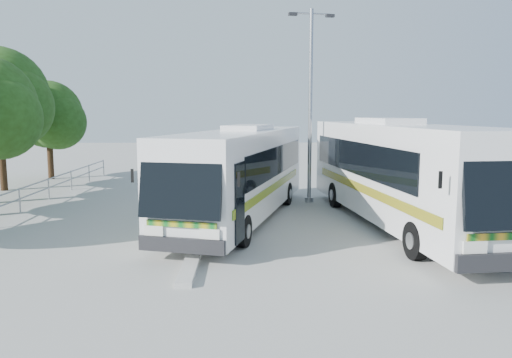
{
  "coord_description": "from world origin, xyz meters",
  "views": [
    {
      "loc": [
        -0.85,
        -17.03,
        4.01
      ],
      "look_at": [
        -0.47,
        1.78,
        1.5
      ],
      "focal_mm": 35.0,
      "sensor_mm": 36.0,
      "label": 1
    }
  ],
  "objects_px": {
    "tree_far_d": "(0,97)",
    "coach_adjacent": "(398,171)",
    "tree_far_e": "(49,115)",
    "coach_main": "(242,171)",
    "lamppost": "(310,98)"
  },
  "relations": [
    {
      "from": "tree_far_d",
      "to": "coach_adjacent",
      "type": "bearing_deg",
      "value": -25.23
    },
    {
      "from": "tree_far_e",
      "to": "coach_main",
      "type": "distance_m",
      "value": 16.67
    },
    {
      "from": "coach_adjacent",
      "to": "coach_main",
      "type": "bearing_deg",
      "value": 162.24
    },
    {
      "from": "coach_main",
      "to": "lamppost",
      "type": "distance_m",
      "value": 5.49
    },
    {
      "from": "coach_main",
      "to": "coach_adjacent",
      "type": "xyz_separation_m",
      "value": [
        5.55,
        -1.14,
        0.14
      ]
    },
    {
      "from": "tree_far_e",
      "to": "coach_main",
      "type": "height_order",
      "value": "tree_far_e"
    },
    {
      "from": "coach_main",
      "to": "coach_adjacent",
      "type": "relative_size",
      "value": 0.93
    },
    {
      "from": "coach_main",
      "to": "coach_adjacent",
      "type": "bearing_deg",
      "value": 3.6
    },
    {
      "from": "tree_far_d",
      "to": "coach_main",
      "type": "bearing_deg",
      "value": -30.61
    },
    {
      "from": "tree_far_d",
      "to": "coach_adjacent",
      "type": "xyz_separation_m",
      "value": [
        17.86,
        -8.41,
        -2.84
      ]
    },
    {
      "from": "coach_main",
      "to": "lamppost",
      "type": "xyz_separation_m",
      "value": [
        3.01,
        3.62,
        2.83
      ]
    },
    {
      "from": "coach_adjacent",
      "to": "tree_far_d",
      "type": "bearing_deg",
      "value": 148.58
    },
    {
      "from": "coach_main",
      "to": "lamppost",
      "type": "height_order",
      "value": "lamppost"
    },
    {
      "from": "tree_far_d",
      "to": "lamppost",
      "type": "height_order",
      "value": "lamppost"
    },
    {
      "from": "lamppost",
      "to": "coach_adjacent",
      "type": "bearing_deg",
      "value": -73.55
    }
  ]
}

